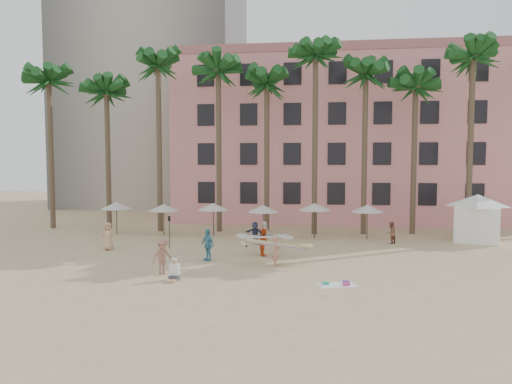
{
  "coord_description": "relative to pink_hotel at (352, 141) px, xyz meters",
  "views": [
    {
      "loc": [
        2.54,
        -22.8,
        6.03
      ],
      "look_at": [
        -0.81,
        6.0,
        4.0
      ],
      "focal_mm": 32.0,
      "sensor_mm": 36.0,
      "label": 1
    }
  ],
  "objects": [
    {
      "name": "carrier_white",
      "position": [
        -7.24,
        -20.41,
        -7.06
      ],
      "size": [
        3.02,
        1.14,
        1.75
      ],
      "color": "#EB4C18",
      "rests_on": "ground"
    },
    {
      "name": "ground",
      "position": [
        -7.0,
        -26.0,
        -8.0
      ],
      "size": [
        120.0,
        120.0,
        0.0
      ],
      "primitive_type": "plane",
      "color": "#D1B789",
      "rests_on": "ground"
    },
    {
      "name": "paddle",
      "position": [
        -13.9,
        -18.85,
        -6.59
      ],
      "size": [
        0.18,
        0.04,
        2.23
      ],
      "color": "black",
      "rests_on": "ground"
    },
    {
      "name": "beach_towel",
      "position": [
        -3.04,
        -26.81,
        -7.97
      ],
      "size": [
        2.02,
        1.5,
        0.14
      ],
      "color": "white",
      "rests_on": "ground"
    },
    {
      "name": "umbrella_row",
      "position": [
        -10.0,
        -13.5,
        -5.67
      ],
      "size": [
        22.5,
        2.7,
        2.73
      ],
      "color": "#332B23",
      "rests_on": "ground"
    },
    {
      "name": "pink_hotel",
      "position": [
        0.0,
        0.0,
        0.0
      ],
      "size": [
        35.0,
        14.0,
        16.0
      ],
      "primitive_type": "cube",
      "color": "pink",
      "rests_on": "ground"
    },
    {
      "name": "grey_tower",
      "position": [
        -25.0,
        12.0,
        17.0
      ],
      "size": [
        22.0,
        18.0,
        50.0
      ],
      "primitive_type": "cube",
      "color": "#A89E8E",
      "rests_on": "ground"
    },
    {
      "name": "palm_row",
      "position": [
        -6.49,
        -11.0,
        4.97
      ],
      "size": [
        44.4,
        5.4,
        16.3
      ],
      "color": "brown",
      "rests_on": "ground"
    },
    {
      "name": "cabana",
      "position": [
        7.97,
        -13.52,
        -5.93
      ],
      "size": [
        5.76,
        5.76,
        3.5
      ],
      "color": "white",
      "rests_on": "ground"
    },
    {
      "name": "carrier_yellow",
      "position": [
        -6.3,
        -23.13,
        -6.99
      ],
      "size": [
        3.47,
        1.01,
        1.78
      ],
      "color": "tan",
      "rests_on": "ground"
    },
    {
      "name": "seated_man",
      "position": [
        -11.15,
        -26.91,
        -7.62
      ],
      "size": [
        0.48,
        0.84,
        1.1
      ],
      "color": "#3F3F4C",
      "rests_on": "ground"
    },
    {
      "name": "beachgoers",
      "position": [
        -10.03,
        -20.55,
        -7.1
      ],
      "size": [
        20.27,
        11.66,
        1.92
      ],
      "color": "brown",
      "rests_on": "ground"
    }
  ]
}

